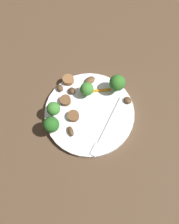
{
  "coord_description": "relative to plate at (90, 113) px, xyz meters",
  "views": [
    {
      "loc": [
        0.23,
        0.05,
        0.6
      ],
      "look_at": [
        0.0,
        0.0,
        0.02
      ],
      "focal_mm": 37.22,
      "sensor_mm": 36.0,
      "label": 1
    }
  ],
  "objects": [
    {
      "name": "broccoli_floret_1",
      "position": [
        -0.05,
        -0.02,
        0.04
      ],
      "size": [
        0.04,
        0.04,
        0.05
      ],
      "color": "#408630",
      "rests_on": "plate"
    },
    {
      "name": "broccoli_floret_0",
      "position": [
        0.07,
        -0.08,
        0.04
      ],
      "size": [
        0.04,
        0.04,
        0.05
      ],
      "color": "#296420",
      "rests_on": "plate"
    },
    {
      "name": "plate",
      "position": [
        0.0,
        0.0,
        0.0
      ],
      "size": [
        0.24,
        0.24,
        0.02
      ],
      "primitive_type": "cylinder",
      "color": "white",
      "rests_on": "ground_plane"
    },
    {
      "name": "pepper_strip_3",
      "position": [
        -0.07,
        0.02,
        0.01
      ],
      "size": [
        0.02,
        0.05,
        0.0
      ],
      "primitive_type": "cube",
      "rotation": [
        0.0,
        0.0,
        5.01
      ],
      "color": "orange",
      "rests_on": "plate"
    },
    {
      "name": "sausage_slice_0",
      "position": [
        -0.02,
        -0.07,
        0.02
      ],
      "size": [
        0.04,
        0.04,
        0.01
      ],
      "primitive_type": "cylinder",
      "rotation": [
        0.0,
        0.0,
        2.61
      ],
      "color": "brown",
      "rests_on": "plate"
    },
    {
      "name": "ground_plane",
      "position": [
        0.0,
        0.0,
        -0.01
      ],
      "size": [
        1.4,
        1.4,
        0.0
      ],
      "primitive_type": "plane",
      "color": "#4C3826"
    },
    {
      "name": "mushroom_2",
      "position": [
        -0.05,
        -0.09,
        0.02
      ],
      "size": [
        0.03,
        0.03,
        0.01
      ],
      "primitive_type": "ellipsoid",
      "rotation": [
        0.0,
        0.0,
        3.83
      ],
      "color": "#4C331E",
      "rests_on": "plate"
    },
    {
      "name": "broccoli_floret_2",
      "position": [
        0.02,
        -0.09,
        0.04
      ],
      "size": [
        0.04,
        0.04,
        0.05
      ],
      "color": "#408630",
      "rests_on": "plate"
    },
    {
      "name": "sausage_slice_2",
      "position": [
        0.02,
        -0.04,
        0.02
      ],
      "size": [
        0.04,
        0.04,
        0.01
      ],
      "primitive_type": "cylinder",
      "rotation": [
        0.0,
        0.0,
        1.93
      ],
      "color": "brown",
      "rests_on": "plate"
    },
    {
      "name": "mushroom_1",
      "position": [
        -0.05,
        0.1,
        0.01
      ],
      "size": [
        0.03,
        0.03,
        0.01
      ],
      "primitive_type": "ellipsoid",
      "rotation": [
        0.0,
        0.0,
        4.04
      ],
      "color": "#4C331E",
      "rests_on": "plate"
    },
    {
      "name": "mushroom_4",
      "position": [
        -0.05,
        -0.06,
        0.01
      ],
      "size": [
        0.02,
        0.02,
        0.01
      ],
      "primitive_type": "ellipsoid",
      "rotation": [
        0.0,
        0.0,
        3.28
      ],
      "color": "#422B19",
      "rests_on": "plate"
    },
    {
      "name": "mushroom_0",
      "position": [
        -0.09,
        -0.02,
        0.01
      ],
      "size": [
        0.04,
        0.04,
        0.01
      ],
      "primitive_type": "ellipsoid",
      "rotation": [
        0.0,
        0.0,
        5.49
      ],
      "color": "brown",
      "rests_on": "plate"
    },
    {
      "name": "mushroom_3",
      "position": [
        0.06,
        -0.04,
        0.01
      ],
      "size": [
        0.03,
        0.03,
        0.01
      ],
      "primitive_type": "ellipsoid",
      "rotation": [
        0.0,
        0.0,
        0.53
      ],
      "color": "#4C331E",
      "rests_on": "plate"
    },
    {
      "name": "sausage_slice_1",
      "position": [
        -0.08,
        -0.08,
        0.02
      ],
      "size": [
        0.04,
        0.04,
        0.01
      ],
      "primitive_type": "cylinder",
      "rotation": [
        0.0,
        0.0,
        0.2
      ],
      "color": "brown",
      "rests_on": "plate"
    },
    {
      "name": "fork",
      "position": [
        0.04,
        0.05,
        0.01
      ],
      "size": [
        0.18,
        0.06,
        0.0
      ],
      "rotation": [
        0.0,
        0.0,
        -0.26
      ],
      "color": "silver",
      "rests_on": "plate"
    },
    {
      "name": "broccoli_floret_3",
      "position": [
        -0.08,
        0.06,
        0.05
      ],
      "size": [
        0.04,
        0.04,
        0.06
      ],
      "color": "#347525",
      "rests_on": "plate"
    }
  ]
}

